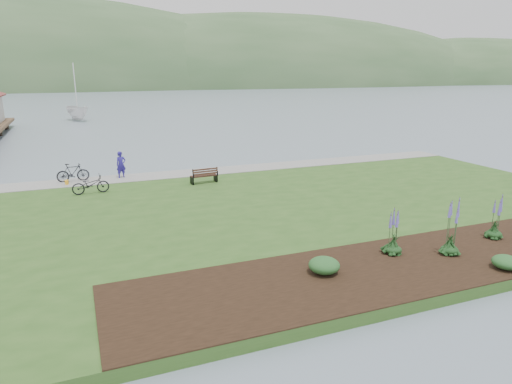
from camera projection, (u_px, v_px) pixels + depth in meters
ground at (266, 203)px, 24.07m from camera, size 600.00×600.00×0.00m
lawn at (282, 210)px, 22.23m from camera, size 34.00×20.00×0.40m
shoreline_path at (226, 170)px, 30.16m from camera, size 34.00×2.20×0.03m
garden_bed at (451, 255)px, 16.24m from camera, size 24.00×4.40×0.04m
far_hillside at (148, 88)px, 183.79m from camera, size 580.00×80.00×38.00m
park_bench at (204, 175)px, 26.57m from camera, size 1.59×0.78×0.95m
person at (121, 162)px, 27.78m from camera, size 0.80×0.65×1.92m
bicycle_a at (91, 184)px, 24.33m from camera, size 0.86×1.97×1.00m
bicycle_b at (73, 173)px, 26.93m from camera, size 0.61×1.85×1.10m
sailboat at (79, 121)px, 63.53m from camera, size 11.89×12.00×24.77m
pannier at (67, 183)px, 26.26m from camera, size 0.19×0.28×0.28m
echium_0 at (452, 229)px, 16.10m from camera, size 0.62×0.62×2.27m
echium_1 at (495, 221)px, 17.72m from camera, size 0.62×0.62×1.87m
echium_4 at (394, 233)px, 16.17m from camera, size 0.62×0.62×1.96m
shrub_0 at (324, 265)px, 14.75m from camera, size 1.02×1.02×0.51m
shrub_1 at (506, 262)px, 15.08m from camera, size 0.89×0.89×0.44m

